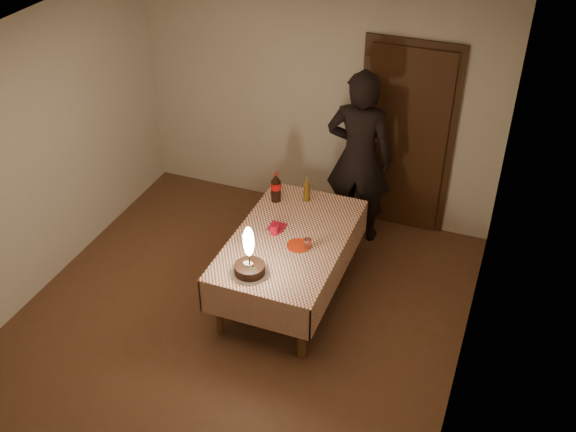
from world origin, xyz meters
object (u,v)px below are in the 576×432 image
(red_plate, at_px, (299,246))
(amber_bottle_left, at_px, (307,190))
(birthday_cake, at_px, (249,262))
(clear_cup, at_px, (308,243))
(photographer, at_px, (359,157))
(red_cup, at_px, (275,229))
(dining_table, at_px, (290,246))
(cola_bottle, at_px, (276,187))

(red_plate, height_order, amber_bottle_left, amber_bottle_left)
(birthday_cake, distance_m, red_plate, 0.59)
(red_plate, distance_m, amber_bottle_left, 0.78)
(clear_cup, relative_size, photographer, 0.05)
(red_cup, distance_m, photographer, 1.30)
(dining_table, height_order, red_plate, red_plate)
(birthday_cake, xyz_separation_m, clear_cup, (0.34, 0.52, -0.08))
(red_plate, height_order, cola_bottle, cola_bottle)
(red_plate, xyz_separation_m, photographer, (0.18, 1.30, 0.27))
(red_cup, height_order, amber_bottle_left, amber_bottle_left)
(red_plate, xyz_separation_m, clear_cup, (0.08, 0.01, 0.04))
(red_cup, bearing_deg, amber_bottle_left, 82.67)
(dining_table, relative_size, red_cup, 17.20)
(dining_table, xyz_separation_m, clear_cup, (0.20, -0.08, 0.14))
(birthday_cake, bearing_deg, red_plate, 63.45)
(red_plate, height_order, red_cup, red_cup)
(clear_cup, distance_m, photographer, 1.31)
(red_plate, bearing_deg, birthday_cake, -116.55)
(dining_table, relative_size, cola_bottle, 5.42)
(birthday_cake, bearing_deg, cola_bottle, 100.87)
(dining_table, xyz_separation_m, birthday_cake, (-0.14, -0.61, 0.22))
(red_plate, relative_size, cola_bottle, 0.69)
(dining_table, xyz_separation_m, cola_bottle, (-0.36, 0.54, 0.25))
(red_cup, distance_m, cola_bottle, 0.58)
(red_cup, relative_size, photographer, 0.05)
(red_cup, height_order, cola_bottle, cola_bottle)
(clear_cup, xyz_separation_m, photographer, (0.09, 1.29, 0.23))
(birthday_cake, relative_size, red_plate, 2.19)
(red_plate, bearing_deg, photographer, 82.16)
(cola_bottle, bearing_deg, amber_bottle_left, 21.52)
(red_cup, distance_m, amber_bottle_left, 0.65)
(dining_table, height_order, photographer, photographer)
(dining_table, bearing_deg, cola_bottle, 123.47)
(amber_bottle_left, bearing_deg, clear_cup, -69.46)
(dining_table, bearing_deg, red_plate, -37.89)
(dining_table, relative_size, amber_bottle_left, 6.75)
(photographer, bearing_deg, red_cup, -110.70)
(birthday_cake, bearing_deg, dining_table, 77.22)
(red_cup, bearing_deg, clear_cup, -14.18)
(birthday_cake, relative_size, photographer, 0.25)
(photographer, bearing_deg, clear_cup, -94.16)
(red_plate, height_order, clear_cup, clear_cup)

